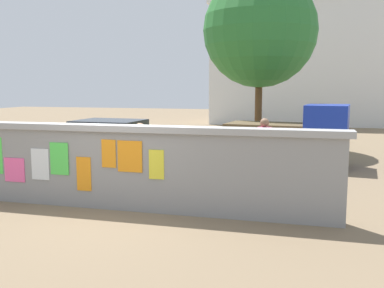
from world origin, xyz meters
name	(u,v)px	position (x,y,z in m)	size (l,w,h in m)	color
ground	(211,151)	(0.00, 8.00, 0.00)	(60.00, 60.00, 0.00)	#7A664C
poster_wall	(122,166)	(-0.01, 0.00, 0.85)	(8.43, 0.42, 1.65)	gray
auto_rickshaw_truck	(293,135)	(3.01, 5.86, 0.90)	(3.75, 1.92, 1.85)	black
car_parked	(114,143)	(-2.09, 4.07, 0.73)	(3.88, 1.90, 1.40)	black
motorcycle	(270,179)	(2.73, 1.31, 0.46)	(1.90, 0.56, 0.87)	black
bicycle_near	(200,170)	(0.93, 2.41, 0.36)	(1.70, 0.44, 0.95)	black
person_walking	(264,144)	(2.43, 2.95, 0.99)	(0.46, 0.46, 1.62)	#338CBF
person_bystander	(140,153)	(0.02, 0.86, 0.99)	(0.48, 0.48, 1.62)	yellow
tree_roadside	(260,31)	(1.56, 9.43, 4.50)	(4.34, 4.34, 6.68)	brown
building_background	(297,62)	(2.68, 21.55, 4.00)	(10.90, 5.05, 7.95)	silver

